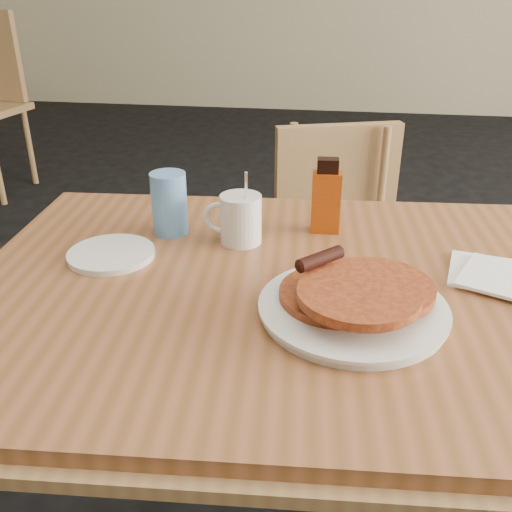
{
  "coord_description": "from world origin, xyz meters",
  "views": [
    {
      "loc": [
        0.1,
        -0.82,
        1.24
      ],
      "look_at": [
        -0.03,
        0.03,
        0.81
      ],
      "focal_mm": 40.0,
      "sensor_mm": 36.0,
      "label": 1
    }
  ],
  "objects": [
    {
      "name": "main_table",
      "position": [
        0.08,
        0.06,
        0.71
      ],
      "size": [
        1.35,
        0.96,
        0.75
      ],
      "rotation": [
        0.0,
        0.0,
        0.07
      ],
      "color": "brown",
      "rests_on": "floor"
    },
    {
      "name": "chair_main_far",
      "position": [
        0.09,
        0.77,
        0.5
      ],
      "size": [
        0.48,
        0.49,
        0.84
      ],
      "rotation": [
        0.0,
        0.0,
        0.32
      ],
      "color": "#A07B4B",
      "rests_on": "floor"
    },
    {
      "name": "pancake_plate",
      "position": [
        0.14,
        -0.03,
        0.77
      ],
      "size": [
        0.3,
        0.3,
        0.09
      ],
      "rotation": [
        0.0,
        0.0,
        0.37
      ],
      "color": "white",
      "rests_on": "main_table"
    },
    {
      "name": "coffee_mug",
      "position": [
        -0.09,
        0.21,
        0.8
      ],
      "size": [
        0.12,
        0.08,
        0.15
      ],
      "rotation": [
        0.0,
        0.0,
        -0.38
      ],
      "color": "white",
      "rests_on": "main_table"
    },
    {
      "name": "syrup_bottle",
      "position": [
        0.08,
        0.29,
        0.82
      ],
      "size": [
        0.06,
        0.04,
        0.16
      ],
      "rotation": [
        0.0,
        0.0,
        0.06
      ],
      "color": "maroon",
      "rests_on": "main_table"
    },
    {
      "name": "napkin_stack",
      "position": [
        0.39,
        0.13,
        0.76
      ],
      "size": [
        0.2,
        0.2,
        0.01
      ],
      "rotation": [
        0.0,
        0.0,
        -0.21
      ],
      "color": "white",
      "rests_on": "main_table"
    },
    {
      "name": "blue_tumbler",
      "position": [
        -0.24,
        0.24,
        0.81
      ],
      "size": [
        0.08,
        0.08,
        0.13
      ],
      "primitive_type": "cylinder",
      "rotation": [
        0.0,
        0.0,
        -0.12
      ],
      "color": "#5B95D6",
      "rests_on": "main_table"
    },
    {
      "name": "side_saucer",
      "position": [
        -0.32,
        0.11,
        0.76
      ],
      "size": [
        0.17,
        0.17,
        0.01
      ],
      "primitive_type": "cylinder",
      "rotation": [
        0.0,
        0.0,
        0.04
      ],
      "color": "white",
      "rests_on": "main_table"
    }
  ]
}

